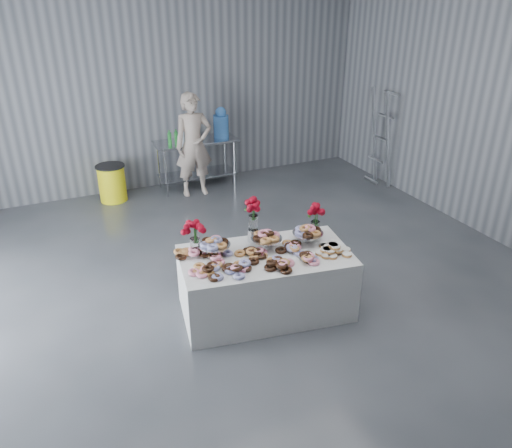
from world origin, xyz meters
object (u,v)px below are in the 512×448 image
at_px(trash_barrel, 112,183).
at_px(stepladder, 381,138).
at_px(water_jug, 221,124).
at_px(person, 194,145).
at_px(prep_table, 196,155).
at_px(display_table, 265,283).

height_order(trash_barrel, stepladder, stepladder).
bearing_deg(water_jug, person, -154.59).
xyz_separation_m(prep_table, water_jug, (0.50, -0.00, 0.53)).
height_order(prep_table, trash_barrel, prep_table).
height_order(prep_table, stepladder, stepladder).
relative_size(display_table, prep_table, 1.27).
bearing_deg(water_jug, prep_table, 180.00).
relative_size(prep_table, stepladder, 0.83).
bearing_deg(trash_barrel, stepladder, -15.43).
height_order(display_table, water_jug, water_jug).
height_order(water_jug, trash_barrel, water_jug).
distance_m(display_table, person, 3.82).
bearing_deg(display_table, person, 84.12).
bearing_deg(stepladder, person, 163.06).
height_order(display_table, person, person).
bearing_deg(prep_table, display_table, -97.28).
xyz_separation_m(person, trash_barrel, (-1.42, 0.30, -0.59)).
bearing_deg(water_jug, display_table, -104.08).
bearing_deg(water_jug, trash_barrel, 180.00).
distance_m(display_table, stepladder, 4.60).
height_order(display_table, trash_barrel, display_table).
bearing_deg(person, water_jug, 27.55).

